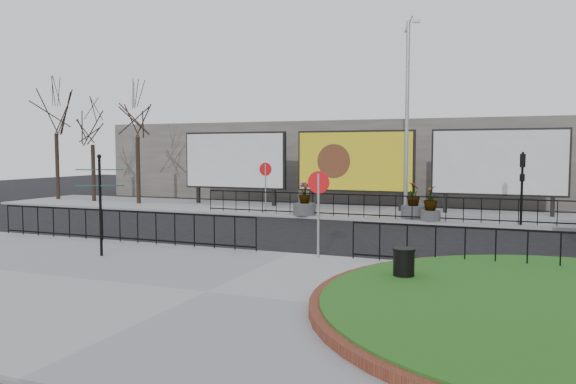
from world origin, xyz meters
The scene contains 22 objects.
ground centered at (0.00, 0.00, 0.00)m, with size 90.00×90.00×0.00m, color black.
pavement_near centered at (0.00, -5.00, 0.06)m, with size 30.00×10.00×0.12m, color gray.
pavement_far centered at (0.00, 12.00, 0.06)m, with size 44.00×6.00×0.12m, color gray.
railing_near_left centered at (-6.00, -0.30, 0.67)m, with size 10.00×0.10×1.10m, color black, non-canonical shape.
railing_near_right centered at (6.50, -0.30, 0.67)m, with size 9.00×0.10×1.10m, color black, non-canonical shape.
railing_far centered at (1.00, 9.30, 0.67)m, with size 18.00×0.10×1.10m, color black, non-canonical shape.
speed_sign_far centered at (-5.00, 9.40, 1.92)m, with size 0.64×0.07×2.47m.
speed_sign_near centered at (1.00, -0.40, 1.92)m, with size 0.64×0.07×2.47m.
billboard_left centered at (-8.50, 12.97, 2.60)m, with size 6.20×0.31×4.10m.
billboard_mid centered at (-1.50, 12.97, 2.60)m, with size 6.20×0.31×4.10m.
billboard_right centered at (5.50, 12.97, 2.60)m, with size 6.20×0.31×4.10m.
lamp_post centered at (1.51, 11.00, 4.83)m, with size 0.74×0.18×9.23m.
signal_pole_a centered at (6.50, 9.34, 2.10)m, with size 0.22×0.26×3.00m.
tree_left centered at (-14.00, 11.50, 3.62)m, with size 2.00×2.00×7.00m, color #2D2119, non-canonical shape.
tree_mid centered at (-17.50, 11.80, 3.22)m, with size 2.00×2.00×6.20m, color #2D2119, non-canonical shape.
tree_far centered at (-20.50, 12.00, 3.87)m, with size 2.00×2.00×7.50m, color #2D2119, non-canonical shape.
building_backdrop centered at (0.00, 22.00, 2.50)m, with size 40.00×10.00×5.00m, color slate.
fingerpost_sign centered at (-4.94, -2.48, 1.90)m, with size 1.34×0.72×2.95m.
litter_bin centered at (3.86, -2.83, 0.55)m, with size 0.51×0.51×0.85m.
planter_a centered at (-2.98, 9.40, 0.66)m, with size 1.08×1.08×1.56m.
planter_b centered at (2.00, 10.09, 0.72)m, with size 1.08×1.08×1.65m.
planter_c centered at (2.85, 9.40, 0.75)m, with size 0.87×0.87×1.53m.
Camera 1 is at (6.05, -15.45, 3.17)m, focal length 35.00 mm.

